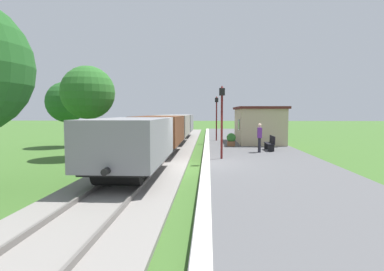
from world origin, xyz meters
TOP-DOWN VIEW (x-y plane):
  - ground_plane at (0.00, 0.00)m, footprint 160.00×160.00m
  - platform_slab at (3.20, 0.00)m, footprint 6.00×60.00m
  - platform_edge_stripe at (0.40, 0.00)m, footprint 0.36×60.00m
  - track_ballast at (-2.40, 0.00)m, footprint 3.80×60.00m
  - rail_near at (-1.68, 0.00)m, footprint 0.07×60.00m
  - rail_far at (-3.12, 0.00)m, footprint 0.07×60.00m
  - freight_train at (-2.40, 7.18)m, footprint 2.50×26.00m
  - station_hut at (4.40, 9.95)m, footprint 3.50×5.80m
  - bench_near_hut at (4.35, 4.97)m, footprint 0.42×1.50m
  - person_waiting at (3.52, 3.99)m, footprint 0.25×0.39m
  - potted_planter at (2.10, 7.21)m, footprint 0.64×0.64m
  - lamp_post_near at (1.18, 1.39)m, footprint 0.28×0.28m
  - lamp_post_far at (1.18, 11.43)m, footprint 0.28×0.28m
  - tree_trackside_mid at (-6.33, 3.01)m, footprint 3.01×3.01m
  - tree_trackside_far at (-10.08, 8.30)m, footprint 3.03×3.03m

SIDE VIEW (x-z plane):
  - ground_plane at x=0.00m, z-range 0.00..0.00m
  - track_ballast at x=-2.40m, z-range 0.00..0.12m
  - platform_slab at x=3.20m, z-range 0.00..0.25m
  - rail_near at x=-1.68m, z-range 0.12..0.26m
  - rail_far at x=-3.12m, z-range 0.12..0.26m
  - platform_edge_stripe at x=0.40m, z-range 0.25..0.26m
  - bench_near_hut at x=4.35m, z-range 0.27..1.18m
  - potted_planter at x=2.10m, z-range 0.26..1.18m
  - person_waiting at x=3.52m, z-range 0.33..2.04m
  - freight_train at x=-2.40m, z-range 0.34..2.46m
  - station_hut at x=4.40m, z-range 0.26..3.04m
  - lamp_post_near at x=1.18m, z-range 0.95..4.65m
  - lamp_post_far at x=1.18m, z-range 0.95..4.65m
  - tree_trackside_far at x=-10.08m, z-range 0.91..5.80m
  - tree_trackside_mid at x=-6.33m, z-range 1.09..6.32m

